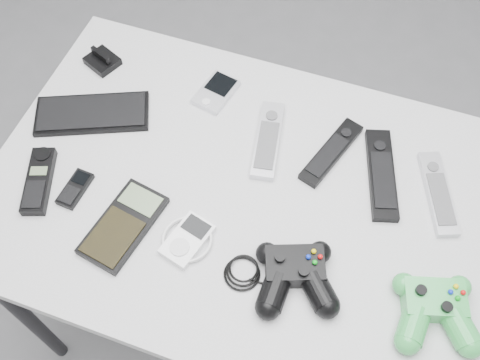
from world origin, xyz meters
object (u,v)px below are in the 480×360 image
(calculator, at_px, (123,225))
(remote_silver_b, at_px, (438,193))
(remote_silver_a, at_px, (268,140))
(controller_black, at_px, (295,274))
(mp3_player, at_px, (187,239))
(controller_green, at_px, (435,308))
(desk, at_px, (256,212))
(pda_keyboard, at_px, (92,113))
(mobile_phone, at_px, (75,189))
(pda, at_px, (216,92))
(cordless_handset, at_px, (39,181))
(remote_black_a, at_px, (331,152))
(remote_black_b, at_px, (382,174))

(calculator, bearing_deg, remote_silver_b, 36.20)
(remote_silver_a, height_order, controller_black, controller_black)
(remote_silver_a, distance_m, remote_silver_b, 0.38)
(remote_silver_a, height_order, calculator, remote_silver_a)
(mp3_player, xyz_separation_m, controller_green, (0.49, 0.02, 0.02))
(desk, relative_size, pda_keyboard, 4.47)
(mobile_phone, bearing_deg, controller_black, -0.20)
(desk, bearing_deg, mp3_player, -124.10)
(pda, xyz_separation_m, remote_silver_b, (0.54, -0.10, 0.00))
(remote_silver_b, distance_m, controller_green, 0.26)
(cordless_handset, bearing_deg, mobile_phone, -12.85)
(remote_black_a, relative_size, calculator, 1.01)
(controller_green, bearing_deg, remote_black_b, 103.54)
(pda_keyboard, height_order, remote_black_b, remote_black_b)
(pda, relative_size, mobile_phone, 1.22)
(controller_green, bearing_deg, mobile_phone, 162.45)
(mp3_player, height_order, controller_black, controller_black)
(remote_black_a, relative_size, controller_green, 1.15)
(remote_silver_a, relative_size, mobile_phone, 2.24)
(remote_silver_a, xyz_separation_m, mp3_player, (-0.08, -0.28, -0.00))
(remote_black_a, bearing_deg, remote_silver_a, -155.02)
(remote_black_b, xyz_separation_m, mobile_phone, (-0.60, -0.25, -0.00))
(desk, relative_size, controller_green, 6.82)
(cordless_handset, relative_size, controller_green, 0.93)
(controller_black, bearing_deg, remote_silver_a, 96.27)
(remote_silver_b, xyz_separation_m, calculator, (-0.59, -0.29, -0.00))
(calculator, bearing_deg, cordless_handset, -178.86)
(pda, xyz_separation_m, calculator, (-0.05, -0.39, 0.00))
(remote_black_b, bearing_deg, controller_green, -76.79)
(calculator, bearing_deg, pda_keyboard, 139.41)
(cordless_handset, bearing_deg, desk, -4.51)
(pda, height_order, controller_black, controller_black)
(pda, height_order, remote_silver_b, remote_silver_b)
(pda, bearing_deg, pda_keyboard, -136.31)
(remote_black_a, relative_size, controller_black, 0.72)
(remote_black_a, bearing_deg, desk, -109.15)
(pda_keyboard, xyz_separation_m, calculator, (0.19, -0.24, 0.00))
(remote_black_b, bearing_deg, remote_silver_a, 162.45)
(desk, distance_m, cordless_handset, 0.47)
(remote_black_b, distance_m, controller_green, 0.31)
(mobile_phone, bearing_deg, controller_green, 2.84)
(remote_black_b, distance_m, cordless_handset, 0.73)
(cordless_handset, xyz_separation_m, calculator, (0.21, -0.03, -0.00))
(remote_black_b, relative_size, controller_black, 0.83)
(pda, bearing_deg, mp3_player, -66.16)
(pda, bearing_deg, mobile_phone, -106.78)
(remote_silver_b, relative_size, mp3_player, 1.82)
(pda, relative_size, controller_green, 0.65)
(mobile_phone, height_order, controller_green, controller_green)
(remote_black_a, height_order, controller_black, controller_black)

